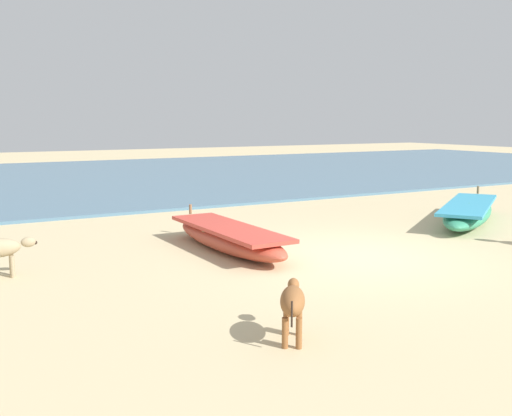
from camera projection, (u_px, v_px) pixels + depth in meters
name	position (u px, v px, depth m)	size (l,w,h in m)	color
ground	(355.00, 256.00, 10.43)	(80.00, 80.00, 0.00)	#CCB789
sea_water	(105.00, 177.00, 24.64)	(60.00, 20.00, 0.08)	slate
fishing_boat_0	(229.00, 237.00, 10.89)	(0.98, 3.78, 0.65)	#B74733
fishing_boat_2	(468.00, 212.00, 13.82)	(4.21, 3.31, 0.67)	#338C66
calf_near_brown	(293.00, 302.00, 6.39)	(0.67, 0.85, 0.61)	brown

